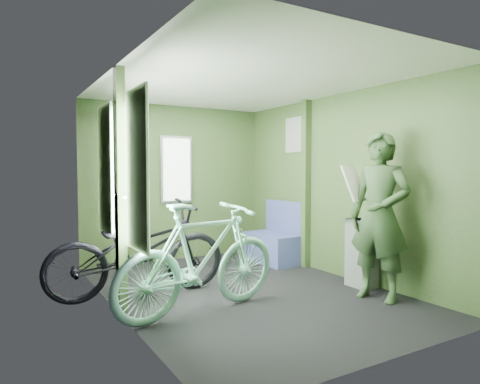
{
  "coord_description": "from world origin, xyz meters",
  "views": [
    {
      "loc": [
        -2.42,
        -4.01,
        1.35
      ],
      "look_at": [
        0.0,
        0.1,
        1.1
      ],
      "focal_mm": 32.0,
      "sensor_mm": 36.0,
      "label": 1
    }
  ],
  "objects_px": {
    "bicycle_mint": "(202,315)",
    "passenger": "(380,216)",
    "waste_box": "(362,253)",
    "bench_seat": "(274,244)",
    "bicycle_black": "(139,297)"
  },
  "relations": [
    {
      "from": "bicycle_mint",
      "to": "passenger",
      "type": "relative_size",
      "value": 1.02
    },
    {
      "from": "bicycle_mint",
      "to": "waste_box",
      "type": "distance_m",
      "value": 2.04
    },
    {
      "from": "passenger",
      "to": "bench_seat",
      "type": "distance_m",
      "value": 2.11
    },
    {
      "from": "bicycle_mint",
      "to": "waste_box",
      "type": "xyz_separation_m",
      "value": [
        2.01,
        -0.06,
        0.39
      ]
    },
    {
      "from": "bicycle_black",
      "to": "waste_box",
      "type": "distance_m",
      "value": 2.54
    },
    {
      "from": "bicycle_black",
      "to": "bicycle_mint",
      "type": "relative_size",
      "value": 1.08
    },
    {
      "from": "bicycle_black",
      "to": "waste_box",
      "type": "height_order",
      "value": "waste_box"
    },
    {
      "from": "waste_box",
      "to": "bench_seat",
      "type": "relative_size",
      "value": 0.87
    },
    {
      "from": "bicycle_mint",
      "to": "waste_box",
      "type": "height_order",
      "value": "waste_box"
    },
    {
      "from": "passenger",
      "to": "waste_box",
      "type": "xyz_separation_m",
      "value": [
        0.21,
        0.43,
        -0.48
      ]
    },
    {
      "from": "bicycle_mint",
      "to": "passenger",
      "type": "distance_m",
      "value": 2.05
    },
    {
      "from": "waste_box",
      "to": "passenger",
      "type": "bearing_deg",
      "value": -116.07
    },
    {
      "from": "passenger",
      "to": "waste_box",
      "type": "relative_size",
      "value": 2.24
    },
    {
      "from": "waste_box",
      "to": "bicycle_black",
      "type": "bearing_deg",
      "value": 158.74
    },
    {
      "from": "passenger",
      "to": "bench_seat",
      "type": "xyz_separation_m",
      "value": [
        0.1,
        2.02,
        -0.61
      ]
    }
  ]
}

